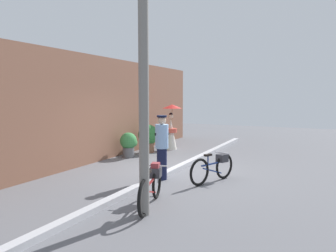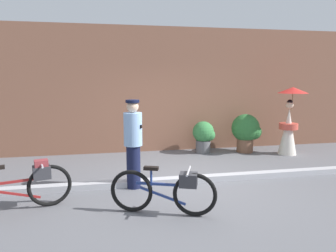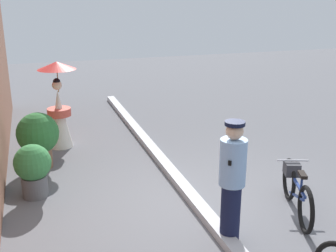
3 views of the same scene
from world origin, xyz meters
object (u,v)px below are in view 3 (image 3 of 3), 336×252
object	(u,v)px
potted_plant_by_door	(39,137)
potted_plant_small	(34,167)
bicycle_far_side	(296,188)
person_officer	(232,179)
person_with_parasol	(59,105)

from	to	relation	value
potted_plant_by_door	potted_plant_small	bearing A→B (deg)	173.77
bicycle_far_side	person_officer	xyz separation A→B (m)	(-0.39, 1.27, 0.50)
potted_plant_by_door	potted_plant_small	world-z (taller)	potted_plant_by_door
potted_plant_small	person_officer	bearing A→B (deg)	-131.71
person_officer	bicycle_far_side	bearing A→B (deg)	-73.10
bicycle_far_side	person_with_parasol	size ratio (longest dim) A/B	0.86
bicycle_far_side	person_officer	distance (m)	1.42
person_officer	person_with_parasol	world-z (taller)	person_with_parasol
bicycle_far_side	potted_plant_by_door	world-z (taller)	potted_plant_by_door
bicycle_far_side	potted_plant_small	size ratio (longest dim) A/B	1.77
person_officer	potted_plant_by_door	bearing A→B (deg)	34.34
person_with_parasol	potted_plant_by_door	size ratio (longest dim) A/B	1.70
person_officer	potted_plant_by_door	size ratio (longest dim) A/B	1.56
person_with_parasol	bicycle_far_side	bearing A→B (deg)	-141.99
bicycle_far_side	person_officer	size ratio (longest dim) A/B	0.94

